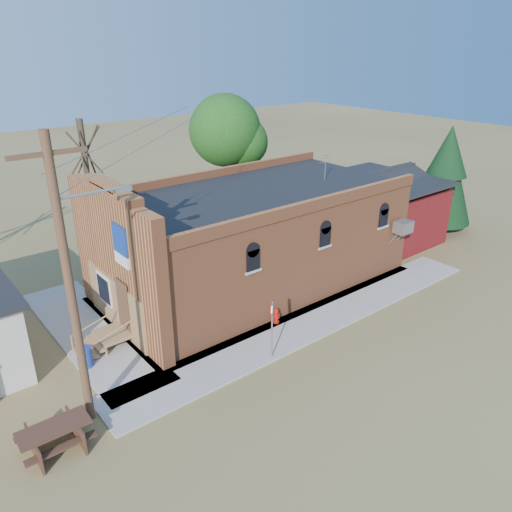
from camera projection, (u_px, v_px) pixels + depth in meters
ground at (304, 343)px, 19.73m from camera, size 120.00×120.00×0.00m
sidewalk_south at (315, 321)px, 21.22m from camera, size 19.00×2.20×0.08m
sidewalk_west at (90, 332)px, 20.38m from camera, size 2.60×10.00×0.08m
brick_bar at (250, 239)px, 23.67m from camera, size 16.40×7.97×6.30m
red_shed at (381, 202)px, 29.37m from camera, size 5.40×6.40×4.30m
utility_pole at (71, 282)px, 14.00m from camera, size 3.12×0.26×9.00m
tree_bare_near at (84, 150)px, 24.92m from camera, size 2.80×2.80×7.65m
tree_leafy at (225, 131)px, 30.47m from camera, size 4.40×4.40×8.15m
evergreen_tree at (446, 172)px, 30.03m from camera, size 3.60×3.60×6.50m
fire_hydrant at (276, 316)px, 20.91m from camera, size 0.38×0.37×0.66m
stop_sign at (272, 314)px, 17.99m from camera, size 0.50×0.51×2.41m
trash_barrel at (86, 357)px, 18.08m from camera, size 0.52×0.52×0.77m
picnic_table at (55, 435)px, 14.41m from camera, size 2.03×1.58×0.83m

